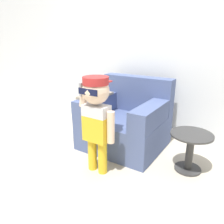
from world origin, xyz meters
The scene contains 5 objects.
ground_plane centered at (0.00, 0.00, 0.00)m, with size 10.00×10.00×0.00m, color #BCB29E.
wall_back centered at (0.00, 0.78, 1.30)m, with size 10.00×0.05×2.60m.
armchair centered at (-0.01, 0.21, 0.31)m, with size 0.98×0.87×0.86m.
person_child centered at (0.05, -0.48, 0.67)m, with size 0.41×0.31×1.00m.
side_table centered at (0.85, 0.06, 0.25)m, with size 0.43×0.43×0.42m.
Camera 1 is at (1.27, -2.08, 1.33)m, focal length 35.00 mm.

